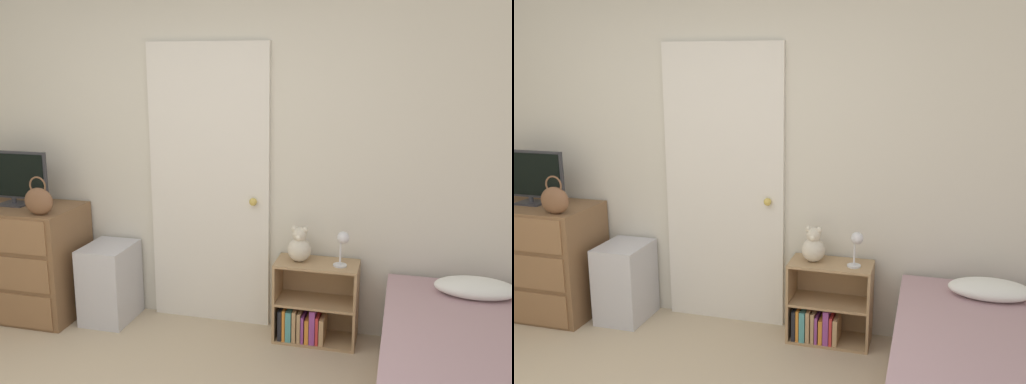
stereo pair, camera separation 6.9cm
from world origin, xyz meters
TOP-DOWN VIEW (x-y plane):
  - wall_back at (0.00, 2.17)m, footprint 10.00×0.06m
  - door_closed at (0.06, 2.12)m, footprint 0.90×0.09m
  - dresser at (-1.42, 1.85)m, footprint 0.99×0.55m
  - tv at (-1.42, 1.87)m, footprint 0.60×0.16m
  - handbag at (-1.05, 1.66)m, footprint 0.22×0.10m
  - storage_bin at (-0.67, 1.91)m, footprint 0.34×0.42m
  - bookshelf at (0.85, 1.97)m, footprint 0.57×0.29m
  - teddy_bear at (0.76, 1.97)m, footprint 0.16×0.16m
  - desk_lamp at (1.06, 1.94)m, footprint 0.11×0.10m

SIDE VIEW (x-z plane):
  - bookshelf at x=0.85m, z-range -0.06..0.51m
  - storage_bin at x=-0.67m, z-range 0.00..0.59m
  - dresser at x=-1.42m, z-range 0.00..0.86m
  - teddy_bear at x=0.76m, z-range 0.56..0.81m
  - desk_lamp at x=1.06m, z-range 0.62..0.87m
  - handbag at x=-1.05m, z-range 0.83..1.10m
  - door_closed at x=0.06m, z-range 0.00..2.06m
  - tv at x=-1.42m, z-range 0.87..1.28m
  - wall_back at x=0.00m, z-range 0.00..2.55m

